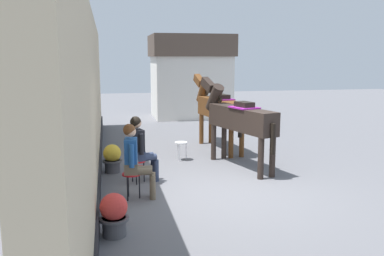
{
  "coord_description": "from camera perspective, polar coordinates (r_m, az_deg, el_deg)",
  "views": [
    {
      "loc": [
        -2.2,
        -7.45,
        2.55
      ],
      "look_at": [
        -0.4,
        1.2,
        1.05
      ],
      "focal_mm": 38.79,
      "sensor_mm": 36.0,
      "label": 1
    }
  ],
  "objects": [
    {
      "name": "seated_visitor_near",
      "position": [
        7.57,
        -7.89,
        -4.01
      ],
      "size": [
        0.61,
        0.49,
        1.39
      ],
      "color": "red",
      "rests_on": "ground_plane"
    },
    {
      "name": "saddled_horse_near",
      "position": [
        9.73,
        6.38,
        1.35
      ],
      "size": [
        1.11,
        2.91,
        2.06
      ],
      "color": "#2D231E",
      "rests_on": "ground_plane"
    },
    {
      "name": "seated_visitor_far",
      "position": [
        8.54,
        -7.16,
        -2.44
      ],
      "size": [
        0.61,
        0.48,
        1.39
      ],
      "color": "red",
      "rests_on": "ground_plane"
    },
    {
      "name": "distant_cottage",
      "position": [
        17.99,
        -0.2,
        7.25
      ],
      "size": [
        3.4,
        2.6,
        3.5
      ],
      "color": "silver",
      "rests_on": "ground_plane"
    },
    {
      "name": "satchel_bag",
      "position": [
        9.31,
        -7.59,
        -5.71
      ],
      "size": [
        0.3,
        0.25,
        0.2
      ],
      "primitive_type": "cube",
      "rotation": [
        0.0,
        0.0,
        2.57
      ],
      "color": "maroon",
      "rests_on": "ground_plane"
    },
    {
      "name": "saddled_horse_far",
      "position": [
        11.6,
        3.66,
        2.73
      ],
      "size": [
        0.82,
        2.97,
        2.06
      ],
      "color": "brown",
      "rests_on": "ground_plane"
    },
    {
      "name": "pub_facade_wall",
      "position": [
        9.02,
        -13.9,
        2.9
      ],
      "size": [
        0.34,
        14.0,
        3.4
      ],
      "color": "#CCB793",
      "rests_on": "ground_plane"
    },
    {
      "name": "ground_plane",
      "position": [
        10.98,
        0.13,
        -3.79
      ],
      "size": [
        40.0,
        40.0,
        0.0
      ],
      "primitive_type": "plane",
      "color": "slate"
    },
    {
      "name": "spare_stool_white",
      "position": [
        10.43,
        -1.52,
        -2.27
      ],
      "size": [
        0.32,
        0.32,
        0.46
      ],
      "color": "white",
      "rests_on": "ground_plane"
    },
    {
      "name": "flower_planter_near",
      "position": [
        6.19,
        -10.69,
        -11.54
      ],
      "size": [
        0.43,
        0.43,
        0.64
      ],
      "color": "#4C4C51",
      "rests_on": "ground_plane"
    },
    {
      "name": "flower_planter_far",
      "position": [
        9.5,
        -10.91,
        -4.05
      ],
      "size": [
        0.43,
        0.43,
        0.64
      ],
      "color": "#4C4C51",
      "rests_on": "ground_plane"
    }
  ]
}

